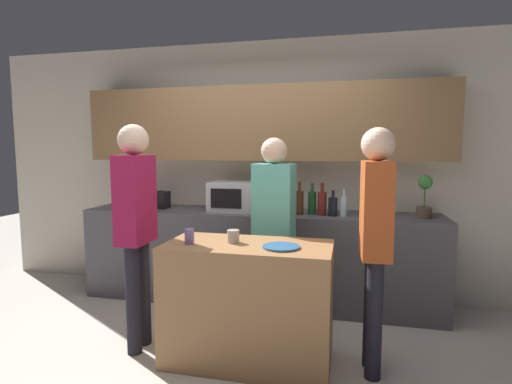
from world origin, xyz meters
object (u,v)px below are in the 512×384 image
Objects in this scene: cup_0 at (233,236)px; cup_1 at (189,236)px; bottle_2 at (322,203)px; person_left at (136,217)px; bottle_4 at (344,206)px; person_center at (274,217)px; bottle_3 at (333,206)px; person_right at (375,229)px; potted_plant at (425,196)px; bottle_1 at (312,202)px; toaster at (156,200)px; plate_on_island at (281,247)px; bottle_0 at (299,202)px; microwave at (236,196)px.

cup_1 is at bearing -158.94° from cup_0.
person_left reaches higher than bottle_2.
bottle_4 is 0.16× the size of person_center.
person_right reaches higher than bottle_3.
bottle_1 is (-1.02, -0.03, -0.08)m from potted_plant.
toaster is 1.00× the size of bottle_4.
bottle_3 is at bearing 75.10° from plate_on_island.
bottle_3 reaches higher than toaster.
bottle_1 is at bearing -106.64° from person_center.
bottle_0 is at bearing -175.94° from potted_plant.
cup_1 is (-0.66, -0.04, 0.05)m from plate_on_island.
person_left is at bearing -137.21° from bottle_1.
bottle_0 is (-1.14, -0.08, -0.08)m from potted_plant.
toaster is 1.55m from bottle_0.
potted_plant is 1.27× the size of bottle_2.
person_left is 1.77m from person_right.
toaster is 1.55m from cup_1.
person_left is (-1.24, -1.14, -0.00)m from bottle_1.
bottle_1 is at bearing 131.85° from person_left.
person_right is at bearing -57.78° from bottle_0.
person_right is (0.33, -1.02, -0.01)m from bottle_3.
person_center is at bearing 105.33° from plate_on_island.
microwave is 5.58× the size of cup_0.
cup_1 is at bearing -132.13° from bottle_4.
bottle_3 is (0.20, -0.06, -0.02)m from bottle_1.
potted_plant reaches higher than microwave.
person_center is (-1.29, -0.60, -0.14)m from potted_plant.
toaster is 0.15× the size of person_right.
person_left is (-1.14, 0.05, 0.16)m from plate_on_island.
potted_plant reaches higher than toaster.
bottle_3 is (1.87, -0.09, 0.00)m from toaster.
cup_0 is (1.20, -1.15, -0.09)m from toaster.
potted_plant is (1.80, 0.00, 0.05)m from microwave.
toaster is at bearing 59.93° from person_right.
person_center is (0.20, 0.54, 0.06)m from cup_0.
microwave is at bearing 178.05° from bottle_1.
bottle_2 reaches higher than bottle_3.
microwave reaches higher than plate_on_island.
potted_plant is at bearing 37.54° from cup_0.
bottle_1 is 0.18× the size of person_center.
potted_plant is at bearing 1.56° from bottle_1.
toaster is 1.77m from bottle_2.
person_left reaches higher than cup_0.
person_left is at bearing -144.71° from bottle_4.
bottle_1 reaches higher than toaster.
bottle_4 is 1.05m from person_right.
person_center reaches higher than cup_1.
bottle_4 is 1.88m from person_left.
plate_on_island is at bearing 86.54° from person_left.
person_left is 1.05× the size of person_center.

